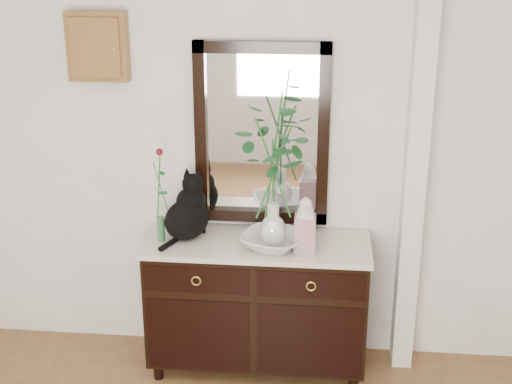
# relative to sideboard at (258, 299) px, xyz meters

# --- Properties ---
(wall_back) EXTENTS (3.60, 0.04, 2.70)m
(wall_back) POSITION_rel_sideboard_xyz_m (-0.10, 0.25, 0.88)
(wall_back) COLOR white
(wall_back) RESTS_ON ground
(pilaster) EXTENTS (0.12, 0.20, 2.70)m
(pilaster) POSITION_rel_sideboard_xyz_m (0.90, 0.17, 0.88)
(pilaster) COLOR white
(pilaster) RESTS_ON ground
(sideboard) EXTENTS (1.33, 0.52, 0.82)m
(sideboard) POSITION_rel_sideboard_xyz_m (0.00, 0.00, 0.00)
(sideboard) COLOR black
(sideboard) RESTS_ON ground
(wall_mirror) EXTENTS (0.80, 0.06, 1.10)m
(wall_mirror) POSITION_rel_sideboard_xyz_m (-0.00, 0.24, 0.97)
(wall_mirror) COLOR black
(wall_mirror) RESTS_ON wall_back
(key_cabinet) EXTENTS (0.35, 0.10, 0.40)m
(key_cabinet) POSITION_rel_sideboard_xyz_m (-0.95, 0.21, 1.48)
(key_cabinet) COLOR brown
(key_cabinet) RESTS_ON wall_back
(cat) EXTENTS (0.38, 0.41, 0.39)m
(cat) POSITION_rel_sideboard_xyz_m (-0.43, 0.03, 0.57)
(cat) COLOR black
(cat) RESTS_ON sideboard
(lotus_bowl) EXTENTS (0.44, 0.44, 0.09)m
(lotus_bowl) POSITION_rel_sideboard_xyz_m (0.10, -0.08, 0.42)
(lotus_bowl) COLOR silver
(lotus_bowl) RESTS_ON sideboard
(vase_branches) EXTENTS (0.56, 0.56, 0.91)m
(vase_branches) POSITION_rel_sideboard_xyz_m (0.10, -0.08, 0.85)
(vase_branches) COLOR silver
(vase_branches) RESTS_ON lotus_bowl
(bud_vase_rose) EXTENTS (0.07, 0.07, 0.58)m
(bud_vase_rose) POSITION_rel_sideboard_xyz_m (-0.57, -0.03, 0.67)
(bud_vase_rose) COLOR #376F3D
(bud_vase_rose) RESTS_ON sideboard
(ginger_jar) EXTENTS (0.12, 0.12, 0.32)m
(ginger_jar) POSITION_rel_sideboard_xyz_m (0.28, -0.08, 0.54)
(ginger_jar) COLOR silver
(ginger_jar) RESTS_ON sideboard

